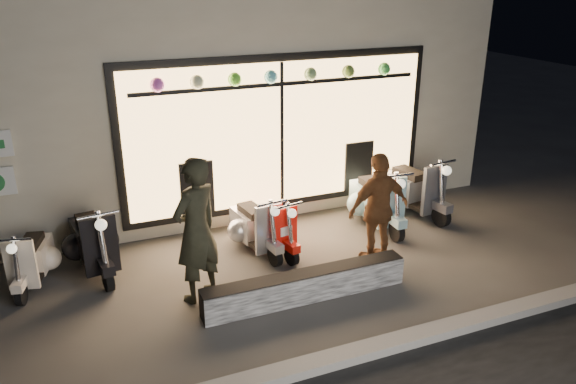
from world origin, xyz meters
The scene contains 12 objects.
ground centered at (0.00, 0.00, 0.00)m, with size 40.00×40.00×0.00m, color #383533.
kerb centered at (0.00, -2.00, 0.06)m, with size 40.00×0.25×0.12m, color slate.
shop_building centered at (0.00, 4.98, 2.10)m, with size 10.20×6.23×4.20m.
graffiti_barrier centered at (0.11, -0.65, 0.20)m, with size 2.84×0.28×0.40m, color black.
scooter_silver centered at (-0.03, 1.05, 0.39)m, with size 0.55×1.35×0.96m.
scooter_red centered at (0.18, 0.95, 0.37)m, with size 0.56×1.28×0.91m.
scooter_black centered at (-2.42, 1.36, 0.43)m, with size 0.62×1.51×1.07m.
scooter_cream centered at (-3.23, 1.28, 0.36)m, with size 0.61×1.24×0.89m.
scooter_blue centered at (2.21, 1.16, 0.43)m, with size 0.50×1.50×1.08m.
scooter_grey centered at (3.09, 1.37, 0.44)m, with size 0.64×1.55×1.10m.
man centered at (-1.18, -0.05, 0.99)m, with size 0.72×0.47×1.97m, color black.
woman centered at (1.54, -0.06, 0.85)m, with size 1.00×0.42×1.70m, color brown.
Camera 1 is at (-2.58, -6.56, 4.08)m, focal length 35.00 mm.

